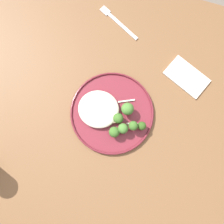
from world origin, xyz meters
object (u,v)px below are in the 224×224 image
(broccoli_floret_tall_stalk, at_px, (123,129))
(dinner_plate, at_px, (112,113))
(seared_scallop_tilted_round, at_px, (101,122))
(seared_scallop_front_small, at_px, (95,96))
(broccoli_floret_beside_noodles, at_px, (142,126))
(broccoli_floret_split_head, at_px, (118,118))
(broccoli_floret_small_sprig, at_px, (128,109))
(seared_scallop_on_noodles, at_px, (104,112))
(broccoli_floret_right_tilted, at_px, (114,132))
(seared_scallop_rear_pale, at_px, (114,119))
(broccoli_floret_rear_charred, at_px, (133,126))
(dinner_fork, at_px, (118,22))
(seared_scallop_tiny_bay, at_px, (111,103))
(folded_napkin, at_px, (187,77))
(seared_scallop_left_edge, at_px, (97,110))
(seared_scallop_large_seared, at_px, (92,119))

(broccoli_floret_tall_stalk, bearing_deg, dinner_plate, -41.10)
(seared_scallop_tilted_round, bearing_deg, broccoli_floret_tall_stalk, 178.46)
(seared_scallop_front_small, height_order, broccoli_floret_beside_noodles, broccoli_floret_beside_noodles)
(broccoli_floret_beside_noodles, bearing_deg, broccoli_floret_split_head, -0.78)
(broccoli_floret_small_sprig, bearing_deg, seared_scallop_tilted_round, 41.20)
(dinner_plate, distance_m, seared_scallop_tilted_round, 0.05)
(broccoli_floret_beside_noodles, xyz_separation_m, broccoli_floret_small_sprig, (0.06, -0.04, 0.01))
(seared_scallop_on_noodles, xyz_separation_m, broccoli_floret_right_tilted, (-0.05, 0.06, 0.02))
(dinner_plate, distance_m, seared_scallop_rear_pale, 0.03)
(broccoli_floret_rear_charred, bearing_deg, broccoli_floret_small_sprig, -55.32)
(seared_scallop_rear_pale, bearing_deg, seared_scallop_tilted_round, 28.08)
(broccoli_floret_small_sprig, height_order, dinner_fork, broccoli_floret_small_sprig)
(seared_scallop_tiny_bay, relative_size, broccoli_floret_beside_noodles, 0.72)
(folded_napkin, bearing_deg, broccoli_floret_tall_stalk, 56.61)
(broccoli_floret_small_sprig, bearing_deg, broccoli_floret_beside_noodles, 147.14)
(seared_scallop_on_noodles, distance_m, seared_scallop_left_edge, 0.03)
(dinner_plate, relative_size, broccoli_floret_rear_charred, 5.25)
(broccoli_floret_right_tilted, relative_size, broccoli_floret_split_head, 1.07)
(dinner_plate, distance_m, broccoli_floret_beside_noodles, 0.11)
(seared_scallop_tilted_round, distance_m, broccoli_floret_split_head, 0.06)
(seared_scallop_tiny_bay, relative_size, broccoli_floret_tall_stalk, 0.62)
(seared_scallop_left_edge, distance_m, broccoli_floret_small_sprig, 0.10)
(broccoli_floret_right_tilted, bearing_deg, broccoli_floret_beside_noodles, -150.11)
(seared_scallop_large_seared, xyz_separation_m, broccoli_floret_right_tilted, (-0.09, 0.02, 0.02))
(seared_scallop_large_seared, bearing_deg, broccoli_floret_rear_charred, -173.36)
(broccoli_floret_right_tilted, height_order, folded_napkin, broccoli_floret_right_tilted)
(broccoli_floret_small_sprig, distance_m, dinner_fork, 0.35)
(folded_napkin, bearing_deg, seared_scallop_tilted_round, 45.57)
(seared_scallop_rear_pale, bearing_deg, seared_scallop_on_noodles, -16.31)
(broccoli_floret_beside_noodles, bearing_deg, broccoli_floret_small_sprig, -32.86)
(seared_scallop_left_edge, bearing_deg, broccoli_floret_beside_noodles, 176.81)
(broccoli_floret_split_head, xyz_separation_m, broccoli_floret_rear_charred, (-0.05, 0.01, 0.01))
(seared_scallop_left_edge, xyz_separation_m, broccoli_floret_rear_charred, (-0.13, 0.02, 0.03))
(seared_scallop_large_seared, bearing_deg, seared_scallop_on_noodles, -134.89)
(seared_scallop_front_small, relative_size, broccoli_floret_split_head, 0.49)
(broccoli_floret_small_sprig, relative_size, dinner_fork, 0.33)
(seared_scallop_front_small, height_order, broccoli_floret_rear_charred, broccoli_floret_rear_charred)
(seared_scallop_on_noodles, relative_size, seared_scallop_tilted_round, 1.24)
(seared_scallop_tilted_round, bearing_deg, folded_napkin, -134.43)
(seared_scallop_left_edge, height_order, dinner_fork, seared_scallop_left_edge)
(seared_scallop_large_seared, height_order, broccoli_floret_right_tilted, broccoli_floret_right_tilted)
(seared_scallop_tilted_round, distance_m, folded_napkin, 0.35)
(seared_scallop_rear_pale, height_order, seared_scallop_left_edge, seared_scallop_rear_pale)
(seared_scallop_rear_pale, bearing_deg, broccoli_floret_beside_noodles, -178.33)
(dinner_plate, distance_m, broccoli_floret_tall_stalk, 0.08)
(seared_scallop_rear_pale, xyz_separation_m, broccoli_floret_right_tilted, (-0.01, 0.04, 0.02))
(broccoli_floret_split_head, xyz_separation_m, dinner_fork, (0.11, -0.36, -0.03))
(seared_scallop_tilted_round, bearing_deg, seared_scallop_left_edge, -55.82)
(dinner_plate, relative_size, seared_scallop_rear_pale, 10.18)
(seared_scallop_left_edge, height_order, seared_scallop_large_seared, seared_scallop_large_seared)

